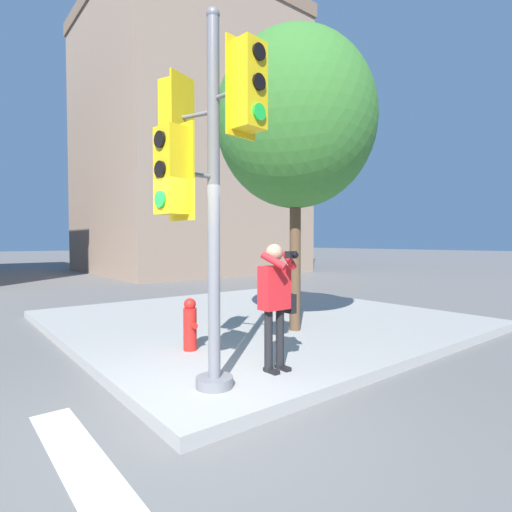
# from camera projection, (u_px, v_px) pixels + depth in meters

# --- Properties ---
(ground_plane) EXTENTS (160.00, 160.00, 0.00)m
(ground_plane) POSITION_uv_depth(u_px,v_px,m) (201.00, 419.00, 4.16)
(ground_plane) COLOR slate
(sidewalk_corner) EXTENTS (8.00, 8.00, 0.16)m
(sidewalk_corner) POSITION_uv_depth(u_px,v_px,m) (255.00, 319.00, 9.07)
(sidewalk_corner) COLOR #9E9B96
(sidewalk_corner) RESTS_ON ground_plane
(traffic_signal_pole) EXTENTS (1.00, 1.44, 4.33)m
(traffic_signal_pole) POSITION_uv_depth(u_px,v_px,m) (203.00, 160.00, 4.43)
(traffic_signal_pole) COLOR slate
(traffic_signal_pole) RESTS_ON sidewalk_corner
(person_photographer) EXTENTS (0.58, 0.54, 1.66)m
(person_photographer) POSITION_uv_depth(u_px,v_px,m) (276.00, 295.00, 5.22)
(person_photographer) COLOR black
(person_photographer) RESTS_ON sidewalk_corner
(street_tree) EXTENTS (2.99, 2.99, 5.62)m
(street_tree) POSITION_uv_depth(u_px,v_px,m) (296.00, 121.00, 7.48)
(street_tree) COLOR brown
(street_tree) RESTS_ON sidewalk_corner
(fire_hydrant) EXTENTS (0.21, 0.27, 0.82)m
(fire_hydrant) POSITION_uv_depth(u_px,v_px,m) (190.00, 325.00, 6.20)
(fire_hydrant) COLOR red
(fire_hydrant) RESTS_ON sidewalk_corner
(building_right) EXTENTS (11.06, 11.59, 15.71)m
(building_right) POSITION_uv_depth(u_px,v_px,m) (186.00, 144.00, 24.62)
(building_right) COLOR gray
(building_right) RESTS_ON ground_plane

